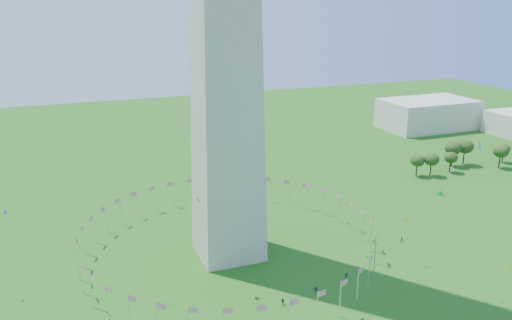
{
  "coord_description": "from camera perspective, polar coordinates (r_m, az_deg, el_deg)",
  "views": [
    {
      "loc": [
        -38.56,
        -70.4,
        67.26
      ],
      "look_at": [
        2.39,
        35.0,
        31.61
      ],
      "focal_mm": 35.0,
      "sensor_mm": 36.0,
      "label": 1
    }
  ],
  "objects": [
    {
      "name": "tree_line_east",
      "position": [
        227.72,
        22.35,
        0.27
      ],
      "size": [
        52.72,
        16.09,
        11.06
      ],
      "color": "#30541C",
      "rests_on": "ground"
    },
    {
      "name": "flag_ring",
      "position": [
        141.14,
        -3.15,
        -8.93
      ],
      "size": [
        80.24,
        80.24,
        9.0
      ],
      "color": "silver",
      "rests_on": "ground"
    },
    {
      "name": "gov_building_east_a",
      "position": [
        296.05,
        18.98,
        5.0
      ],
      "size": [
        50.0,
        30.0,
        16.0
      ],
      "primitive_type": "cube",
      "color": "beige",
      "rests_on": "ground"
    },
    {
      "name": "kites_aloft",
      "position": [
        112.88,
        3.67,
        -6.46
      ],
      "size": [
        102.31,
        64.46,
        40.6
      ],
      "color": "green",
      "rests_on": "ground"
    }
  ]
}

